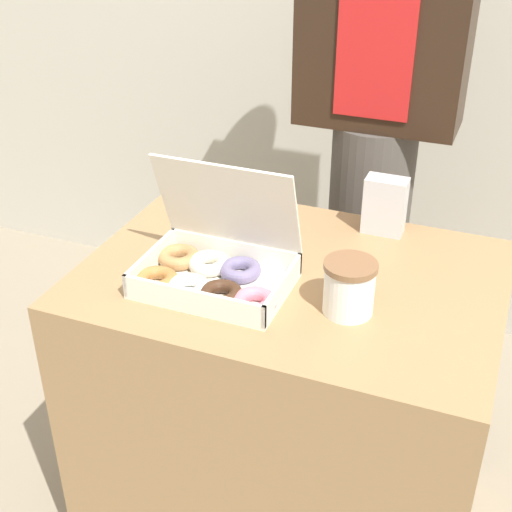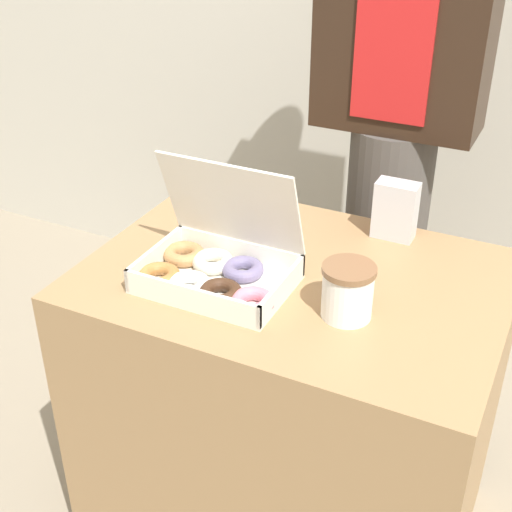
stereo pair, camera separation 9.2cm
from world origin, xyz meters
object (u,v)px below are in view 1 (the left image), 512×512
at_px(donut_box, 212,269).
at_px(person_customer, 377,125).
at_px(napkin_holder, 385,206).
at_px(coffee_cup, 349,287).

xyz_separation_m(donut_box, person_customer, (0.18, 0.66, 0.11)).
bearing_deg(napkin_holder, donut_box, -127.62).
xyz_separation_m(donut_box, coffee_cup, (0.29, 0.01, 0.02)).
xyz_separation_m(donut_box, napkin_holder, (0.27, 0.36, 0.03)).
height_order(coffee_cup, person_customer, person_customer).
relative_size(donut_box, coffee_cup, 3.05).
relative_size(napkin_holder, person_customer, 0.08).
bearing_deg(person_customer, donut_box, -104.99).
xyz_separation_m(coffee_cup, person_customer, (-0.11, 0.65, 0.09)).
height_order(coffee_cup, napkin_holder, napkin_holder).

